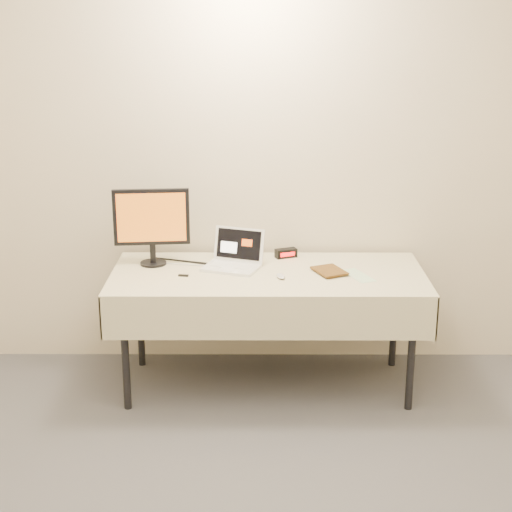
{
  "coord_description": "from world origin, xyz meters",
  "views": [
    {
      "loc": [
        -0.06,
        -2.36,
        2.23
      ],
      "look_at": [
        -0.07,
        1.99,
        0.86
      ],
      "focal_mm": 55.0,
      "sensor_mm": 36.0,
      "label": 1
    }
  ],
  "objects_px": {
    "table": "(268,283)",
    "book": "(318,258)",
    "monitor": "(152,221)",
    "laptop": "(234,258)"
  },
  "relations": [
    {
      "from": "table",
      "to": "monitor",
      "type": "relative_size",
      "value": 3.95
    },
    {
      "from": "table",
      "to": "laptop",
      "type": "relative_size",
      "value": 4.72
    },
    {
      "from": "laptop",
      "to": "monitor",
      "type": "relative_size",
      "value": 0.84
    },
    {
      "from": "table",
      "to": "book",
      "type": "bearing_deg",
      "value": -6.39
    },
    {
      "from": "table",
      "to": "laptop",
      "type": "bearing_deg",
      "value": 149.36
    },
    {
      "from": "laptop",
      "to": "monitor",
      "type": "bearing_deg",
      "value": -164.84
    },
    {
      "from": "monitor",
      "to": "book",
      "type": "relative_size",
      "value": 2.26
    },
    {
      "from": "table",
      "to": "laptop",
      "type": "height_order",
      "value": "laptop"
    },
    {
      "from": "monitor",
      "to": "book",
      "type": "xyz_separation_m",
      "value": [
        0.99,
        -0.19,
        -0.17
      ]
    },
    {
      "from": "monitor",
      "to": "book",
      "type": "height_order",
      "value": "monitor"
    }
  ]
}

